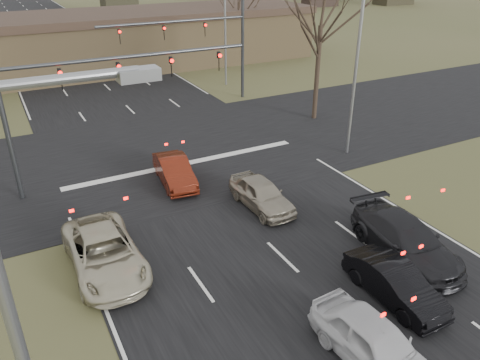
% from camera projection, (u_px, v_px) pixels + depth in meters
% --- Properties ---
extents(ground, '(360.00, 360.00, 0.00)m').
position_uv_depth(ground, '(330.00, 303.00, 15.97)').
color(ground, '#474B28').
rests_on(ground, ground).
extents(road_main, '(14.00, 300.00, 0.02)m').
position_uv_depth(road_main, '(55.00, 36.00, 63.31)').
color(road_main, black).
rests_on(road_main, ground).
extents(road_cross, '(200.00, 14.00, 0.02)m').
position_uv_depth(road_cross, '(173.00, 151.00, 27.80)').
color(road_cross, black).
rests_on(road_cross, ground).
extents(building, '(42.40, 10.40, 5.30)m').
position_uv_depth(building, '(107.00, 41.00, 45.60)').
color(building, '#90764D').
rests_on(building, ground).
extents(mast_arm_near, '(12.12, 0.24, 8.00)m').
position_uv_depth(mast_arm_near, '(76.00, 87.00, 21.76)').
color(mast_arm_near, '#383A3D').
rests_on(mast_arm_near, ground).
extents(mast_arm_far, '(11.12, 0.24, 8.00)m').
position_uv_depth(mast_arm_far, '(209.00, 36.00, 34.47)').
color(mast_arm_far, '#383A3D').
rests_on(mast_arm_far, ground).
extents(streetlight_right_near, '(2.34, 0.25, 10.00)m').
position_uv_depth(streetlight_right_near, '(355.00, 58.00, 25.07)').
color(streetlight_right_near, gray).
rests_on(streetlight_right_near, ground).
extents(streetlight_right_far, '(2.34, 0.25, 10.00)m').
position_uv_depth(streetlight_right_far, '(223.00, 18.00, 38.70)').
color(streetlight_right_far, gray).
rests_on(streetlight_right_far, ground).
extents(car_silver_suv, '(2.44, 5.27, 1.47)m').
position_uv_depth(car_silver_suv, '(105.00, 253.00, 17.35)').
color(car_silver_suv, '#BEB69A').
rests_on(car_silver_suv, ground).
extents(car_white_sedan, '(2.01, 4.45, 1.48)m').
position_uv_depth(car_white_sedan, '(375.00, 344.00, 13.36)').
color(car_white_sedan, silver).
rests_on(car_white_sedan, ground).
extents(car_black_hatch, '(1.41, 3.97, 1.31)m').
position_uv_depth(car_black_hatch, '(395.00, 283.00, 15.92)').
color(car_black_hatch, black).
rests_on(car_black_hatch, ground).
extents(car_charcoal_sedan, '(2.74, 5.48, 1.53)m').
position_uv_depth(car_charcoal_sedan, '(406.00, 240.00, 18.07)').
color(car_charcoal_sedan, black).
rests_on(car_charcoal_sedan, ground).
extents(car_red_ahead, '(1.89, 4.25, 1.36)m').
position_uv_depth(car_red_ahead, '(174.00, 171.00, 23.80)').
color(car_red_ahead, '#57190C').
rests_on(car_red_ahead, ground).
extents(car_silver_ahead, '(1.73, 4.07, 1.37)m').
position_uv_depth(car_silver_ahead, '(262.00, 194.00, 21.57)').
color(car_silver_ahead, gray).
rests_on(car_silver_ahead, ground).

